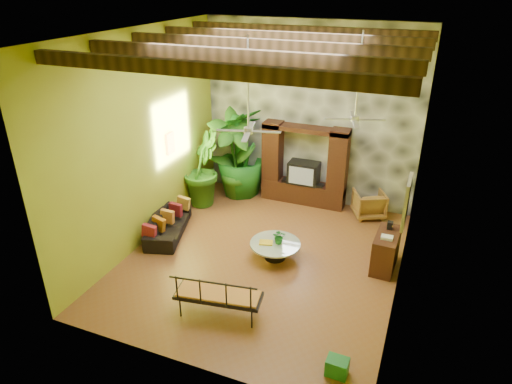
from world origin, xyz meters
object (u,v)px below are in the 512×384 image
at_px(entertainment_center, 304,171).
at_px(sofa, 168,224).
at_px(ceiling_fan_front, 248,120).
at_px(iron_bench, 217,295).
at_px(tall_plant_a, 233,155).
at_px(side_console, 386,251).
at_px(coffee_table, 275,248).
at_px(tall_plant_c, 241,152).
at_px(tall_plant_b, 202,168).
at_px(green_bin, 337,367).
at_px(ceiling_fan_back, 356,109).
at_px(wicker_armchair, 369,204).

height_order(entertainment_center, sofa, entertainment_center).
distance_m(entertainment_center, sofa, 4.08).
bearing_deg(ceiling_fan_front, iron_bench, -86.79).
xyz_separation_m(entertainment_center, tall_plant_a, (-1.98, -0.47, 0.35)).
xyz_separation_m(tall_plant_a, side_console, (4.63, -2.00, -0.89)).
bearing_deg(coffee_table, tall_plant_c, 126.27).
height_order(ceiling_fan_front, tall_plant_a, ceiling_fan_front).
bearing_deg(tall_plant_a, entertainment_center, 13.34).
height_order(sofa, tall_plant_c, tall_plant_c).
bearing_deg(tall_plant_b, ceiling_fan_front, -44.53).
xyz_separation_m(tall_plant_c, green_bin, (4.25, -5.76, -1.15)).
distance_m(ceiling_fan_front, side_console, 4.26).
bearing_deg(ceiling_fan_back, ceiling_fan_front, -138.37).
xyz_separation_m(wicker_armchair, side_console, (0.74, -2.30, 0.06)).
bearing_deg(ceiling_fan_front, ceiling_fan_back, 41.63).
bearing_deg(ceiling_fan_front, wicker_armchair, 57.97).
distance_m(wicker_armchair, coffee_table, 3.33).
xyz_separation_m(ceiling_fan_front, tall_plant_c, (-1.69, 3.40, -2.09)).
bearing_deg(side_console, tall_plant_a, 158.91).
relative_size(tall_plant_a, coffee_table, 2.26).
bearing_deg(green_bin, coffee_table, 126.55).
distance_m(ceiling_fan_front, tall_plant_a, 4.11).
height_order(tall_plant_c, coffee_table, tall_plant_c).
distance_m(entertainment_center, ceiling_fan_back, 3.50).
height_order(entertainment_center, ceiling_fan_back, ceiling_fan_back).
bearing_deg(tall_plant_a, iron_bench, -69.06).
relative_size(ceiling_fan_front, ceiling_fan_back, 1.00).
distance_m(entertainment_center, green_bin, 6.40).
distance_m(sofa, wicker_armchair, 5.37).
xyz_separation_m(ceiling_fan_back, tall_plant_c, (-3.49, 1.80, -2.09)).
bearing_deg(tall_plant_c, side_console, -27.17).
bearing_deg(ceiling_fan_front, coffee_table, 47.82).
bearing_deg(coffee_table, green_bin, -53.45).
distance_m(tall_plant_a, side_console, 5.12).
relative_size(wicker_armchair, side_console, 0.75).
bearing_deg(tall_plant_c, wicker_armchair, -0.53).
bearing_deg(ceiling_fan_front, sofa, 168.38).
height_order(entertainment_center, wicker_armchair, entertainment_center).
relative_size(ceiling_fan_back, green_bin, 5.17).
bearing_deg(ceiling_fan_back, tall_plant_c, 152.72).
height_order(entertainment_center, ceiling_fan_front, ceiling_fan_front).
bearing_deg(coffee_table, iron_bench, -98.28).
relative_size(ceiling_fan_front, coffee_table, 1.59).
distance_m(tall_plant_c, side_console, 5.18).
height_order(ceiling_fan_back, sofa, ceiling_fan_back).
bearing_deg(coffee_table, tall_plant_a, 130.72).
xyz_separation_m(sofa, tall_plant_c, (0.75, 2.90, 1.02)).
distance_m(coffee_table, green_bin, 3.55).
height_order(sofa, tall_plant_a, tall_plant_a).
distance_m(ceiling_fan_front, tall_plant_b, 4.16).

